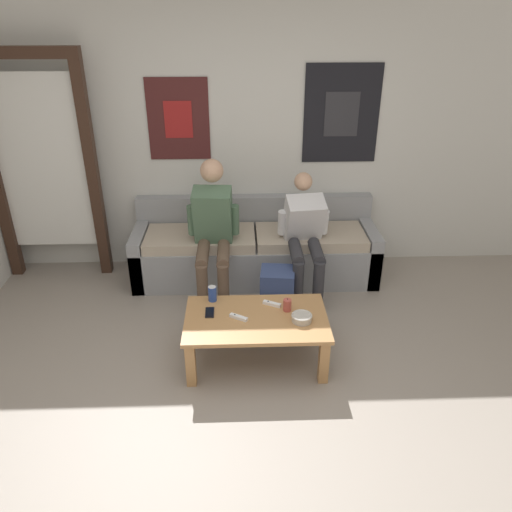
{
  "coord_description": "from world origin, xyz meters",
  "views": [
    {
      "loc": [
        0.0,
        -2.37,
        2.49
      ],
      "look_at": [
        0.13,
        1.2,
        0.65
      ],
      "focal_mm": 35.0,
      "sensor_mm": 36.0,
      "label": 1
    }
  ],
  "objects_px": {
    "coffee_table": "(256,325)",
    "cell_phone": "(209,312)",
    "person_seated_teen": "(304,235)",
    "person_seated_adult": "(213,228)",
    "pillar_candle": "(287,305)",
    "game_controller_near_right": "(271,304)",
    "ceramic_bowl": "(301,317)",
    "game_controller_near_left": "(238,317)",
    "couch": "(255,250)",
    "backpack": "(277,294)",
    "drink_can_blue": "(212,294)"
  },
  "relations": [
    {
      "from": "couch",
      "to": "person_seated_teen",
      "type": "distance_m",
      "value": 0.65
    },
    {
      "from": "person_seated_adult",
      "to": "cell_phone",
      "type": "distance_m",
      "value": 0.96
    },
    {
      "from": "person_seated_teen",
      "to": "backpack",
      "type": "xyz_separation_m",
      "value": [
        -0.27,
        -0.36,
        -0.4
      ]
    },
    {
      "from": "ceramic_bowl",
      "to": "game_controller_near_right",
      "type": "bearing_deg",
      "value": 132.77
    },
    {
      "from": "ceramic_bowl",
      "to": "cell_phone",
      "type": "bearing_deg",
      "value": 169.37
    },
    {
      "from": "game_controller_near_right",
      "to": "person_seated_adult",
      "type": "bearing_deg",
      "value": 120.17
    },
    {
      "from": "game_controller_near_left",
      "to": "coffee_table",
      "type": "bearing_deg",
      "value": 4.77
    },
    {
      "from": "pillar_candle",
      "to": "game_controller_near_right",
      "type": "height_order",
      "value": "pillar_candle"
    },
    {
      "from": "coffee_table",
      "to": "person_seated_teen",
      "type": "xyz_separation_m",
      "value": [
        0.48,
        0.99,
        0.28
      ]
    },
    {
      "from": "coffee_table",
      "to": "backpack",
      "type": "bearing_deg",
      "value": 71.96
    },
    {
      "from": "person_seated_teen",
      "to": "game_controller_near_left",
      "type": "height_order",
      "value": "person_seated_teen"
    },
    {
      "from": "person_seated_teen",
      "to": "cell_phone",
      "type": "bearing_deg",
      "value": -131.86
    },
    {
      "from": "coffee_table",
      "to": "person_seated_adult",
      "type": "xyz_separation_m",
      "value": [
        -0.35,
        0.98,
        0.36
      ]
    },
    {
      "from": "drink_can_blue",
      "to": "game_controller_near_right",
      "type": "distance_m",
      "value": 0.47
    },
    {
      "from": "backpack",
      "to": "drink_can_blue",
      "type": "relative_size",
      "value": 3.44
    },
    {
      "from": "person_seated_adult",
      "to": "pillar_candle",
      "type": "relative_size",
      "value": 11.87
    },
    {
      "from": "pillar_candle",
      "to": "game_controller_near_left",
      "type": "distance_m",
      "value": 0.38
    },
    {
      "from": "couch",
      "to": "coffee_table",
      "type": "height_order",
      "value": "couch"
    },
    {
      "from": "backpack",
      "to": "pillar_candle",
      "type": "xyz_separation_m",
      "value": [
        0.03,
        -0.54,
        0.23
      ]
    },
    {
      "from": "backpack",
      "to": "pillar_candle",
      "type": "distance_m",
      "value": 0.59
    },
    {
      "from": "backpack",
      "to": "ceramic_bowl",
      "type": "xyz_separation_m",
      "value": [
        0.13,
        -0.69,
        0.22
      ]
    },
    {
      "from": "backpack",
      "to": "person_seated_adult",
      "type": "bearing_deg",
      "value": 147.65
    },
    {
      "from": "coffee_table",
      "to": "cell_phone",
      "type": "height_order",
      "value": "cell_phone"
    },
    {
      "from": "person_seated_adult",
      "to": "pillar_candle",
      "type": "xyz_separation_m",
      "value": [
        0.59,
        -0.9,
        -0.25
      ]
    },
    {
      "from": "couch",
      "to": "backpack",
      "type": "distance_m",
      "value": 0.73
    },
    {
      "from": "couch",
      "to": "person_seated_adult",
      "type": "xyz_separation_m",
      "value": [
        -0.39,
        -0.36,
        0.41
      ]
    },
    {
      "from": "drink_can_blue",
      "to": "game_controller_near_left",
      "type": "xyz_separation_m",
      "value": [
        0.2,
        -0.26,
        -0.05
      ]
    },
    {
      "from": "backpack",
      "to": "ceramic_bowl",
      "type": "distance_m",
      "value": 0.73
    },
    {
      "from": "coffee_table",
      "to": "cell_phone",
      "type": "relative_size",
      "value": 7.78
    },
    {
      "from": "coffee_table",
      "to": "ceramic_bowl",
      "type": "height_order",
      "value": "ceramic_bowl"
    },
    {
      "from": "ceramic_bowl",
      "to": "cell_phone",
      "type": "xyz_separation_m",
      "value": [
        -0.68,
        0.13,
        -0.03
      ]
    },
    {
      "from": "couch",
      "to": "coffee_table",
      "type": "distance_m",
      "value": 1.34
    },
    {
      "from": "person_seated_teen",
      "to": "pillar_candle",
      "type": "height_order",
      "value": "person_seated_teen"
    },
    {
      "from": "person_seated_adult",
      "to": "person_seated_teen",
      "type": "relative_size",
      "value": 1.14
    },
    {
      "from": "backpack",
      "to": "cell_phone",
      "type": "xyz_separation_m",
      "value": [
        -0.55,
        -0.56,
        0.19
      ]
    },
    {
      "from": "backpack",
      "to": "game_controller_near_right",
      "type": "distance_m",
      "value": 0.52
    },
    {
      "from": "coffee_table",
      "to": "ceramic_bowl",
      "type": "distance_m",
      "value": 0.35
    },
    {
      "from": "coffee_table",
      "to": "pillar_candle",
      "type": "distance_m",
      "value": 0.28
    },
    {
      "from": "person_seated_teen",
      "to": "ceramic_bowl",
      "type": "relative_size",
      "value": 7.12
    },
    {
      "from": "backpack",
      "to": "game_controller_near_left",
      "type": "height_order",
      "value": "backpack"
    },
    {
      "from": "backpack",
      "to": "ceramic_bowl",
      "type": "bearing_deg",
      "value": -79.66
    },
    {
      "from": "person_seated_teen",
      "to": "cell_phone",
      "type": "xyz_separation_m",
      "value": [
        -0.82,
        -0.92,
        -0.21
      ]
    },
    {
      "from": "ceramic_bowl",
      "to": "cell_phone",
      "type": "height_order",
      "value": "ceramic_bowl"
    },
    {
      "from": "couch",
      "to": "game_controller_near_left",
      "type": "relative_size",
      "value": 16.76
    },
    {
      "from": "person_seated_teen",
      "to": "backpack",
      "type": "distance_m",
      "value": 0.6
    },
    {
      "from": "coffee_table",
      "to": "person_seated_teen",
      "type": "relative_size",
      "value": 0.97
    },
    {
      "from": "game_controller_near_left",
      "to": "game_controller_near_right",
      "type": "height_order",
      "value": "same"
    },
    {
      "from": "backpack",
      "to": "coffee_table",
      "type": "bearing_deg",
      "value": -108.04
    },
    {
      "from": "coffee_table",
      "to": "drink_can_blue",
      "type": "bearing_deg",
      "value": 143.23
    },
    {
      "from": "person_seated_teen",
      "to": "cell_phone",
      "type": "relative_size",
      "value": 8.05
    }
  ]
}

